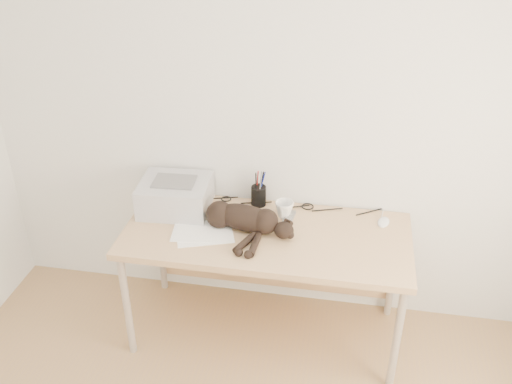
% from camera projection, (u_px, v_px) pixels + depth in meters
% --- Properties ---
extents(wall_back, '(3.50, 0.00, 3.50)m').
position_uv_depth(wall_back, '(278.00, 115.00, 3.20)').
color(wall_back, white).
rests_on(wall_back, floor).
extents(desk, '(1.60, 0.70, 0.74)m').
position_uv_depth(desk, '(269.00, 243.00, 3.32)').
color(desk, tan).
rests_on(desk, floor).
extents(printer, '(0.42, 0.36, 0.19)m').
position_uv_depth(printer, '(175.00, 195.00, 3.35)').
color(printer, '#AFAFB4').
rests_on(printer, desk).
extents(papers, '(0.38, 0.31, 0.01)m').
position_uv_depth(papers, '(203.00, 233.00, 3.17)').
color(papers, white).
rests_on(papers, desk).
extents(cat, '(0.69, 0.39, 0.16)m').
position_uv_depth(cat, '(240.00, 219.00, 3.17)').
color(cat, black).
rests_on(cat, desk).
extents(mug, '(0.15, 0.15, 0.10)m').
position_uv_depth(mug, '(284.00, 209.00, 3.30)').
color(mug, white).
rests_on(mug, desk).
extents(pen_cup, '(0.09, 0.09, 0.23)m').
position_uv_depth(pen_cup, '(259.00, 195.00, 3.41)').
color(pen_cup, black).
rests_on(pen_cup, desk).
extents(remote_grey, '(0.07, 0.19, 0.02)m').
position_uv_depth(remote_grey, '(288.00, 220.00, 3.27)').
color(remote_grey, slate).
rests_on(remote_grey, desk).
extents(remote_black, '(0.06, 0.16, 0.02)m').
position_uv_depth(remote_black, '(267.00, 220.00, 3.28)').
color(remote_black, black).
rests_on(remote_black, desk).
extents(mouse, '(0.09, 0.12, 0.04)m').
position_uv_depth(mouse, '(384.00, 220.00, 3.25)').
color(mouse, white).
rests_on(mouse, desk).
extents(cable_tangle, '(1.36, 0.08, 0.01)m').
position_uv_depth(cable_tangle, '(275.00, 203.00, 3.44)').
color(cable_tangle, black).
rests_on(cable_tangle, desk).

